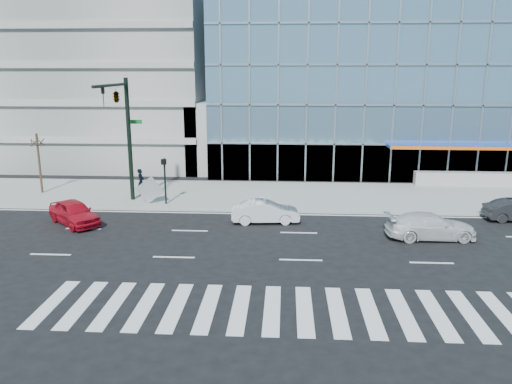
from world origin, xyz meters
TOP-DOWN VIEW (x-y plane):
  - ground at (0.00, 0.00)m, footprint 160.00×160.00m
  - sidewalk at (0.00, 8.00)m, footprint 120.00×8.00m
  - theatre_building at (14.00, 26.00)m, footprint 42.00×26.00m
  - parking_garage at (-20.00, 26.00)m, footprint 24.00×24.00m
  - ramp_block at (-6.00, 18.00)m, footprint 6.00×8.00m
  - traffic_signal at (-11.00, 4.57)m, footprint 1.14×5.74m
  - ped_signal_post at (-8.50, 4.94)m, footprint 0.30×0.33m
  - street_tree_near at (-18.00, 7.50)m, footprint 1.10×1.10m
  - white_suv at (6.87, -0.49)m, footprint 4.74×2.16m
  - white_sedan at (-1.90, 1.80)m, footprint 4.03×1.75m
  - red_sedan at (-12.82, 0.82)m, footprint 4.09×3.98m
  - pedestrian at (-10.77, 7.30)m, footprint 0.46×0.68m
  - tilted_panel at (-9.53, 5.00)m, footprint 1.77×0.54m

SIDE VIEW (x-z plane):
  - ground at x=0.00m, z-range 0.00..0.00m
  - sidewalk at x=0.00m, z-range 0.00..0.15m
  - white_sedan at x=-1.90m, z-range 0.00..1.29m
  - white_suv at x=6.87m, z-range 0.00..1.34m
  - red_sedan at x=-12.82m, z-range 0.00..1.39m
  - tilted_panel at x=-9.53m, z-range 0.15..1.97m
  - pedestrian at x=-10.77m, z-range 0.15..1.98m
  - ped_signal_post at x=-8.50m, z-range 0.64..3.64m
  - ramp_block at x=-6.00m, z-range 0.00..6.00m
  - street_tree_near at x=-18.00m, z-range 1.66..5.89m
  - traffic_signal at x=-11.00m, z-range 2.16..10.16m
  - theatre_building at x=14.00m, z-range 0.00..15.00m
  - parking_garage at x=-20.00m, z-range 0.00..20.00m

